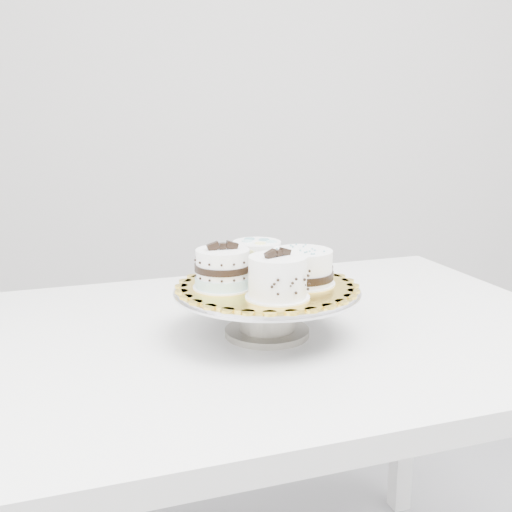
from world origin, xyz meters
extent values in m
cube|color=silver|center=(0.00, 1.75, 1.40)|extent=(3.50, 0.02, 2.80)
cube|color=white|center=(-0.14, 0.17, 0.73)|extent=(1.35, 0.97, 0.04)
cube|color=white|center=(0.41, 0.60, 0.35)|extent=(0.05, 0.05, 0.71)
cylinder|color=gray|center=(-0.12, 0.14, 0.76)|extent=(0.15, 0.15, 0.01)
cylinder|color=gray|center=(-0.12, 0.14, 0.79)|extent=(0.10, 0.10, 0.08)
cylinder|color=silver|center=(-0.12, 0.14, 0.84)|extent=(0.33, 0.33, 0.01)
cylinder|color=silver|center=(-0.12, 0.14, 0.83)|extent=(0.34, 0.34, 0.00)
cylinder|color=gold|center=(-0.12, 0.14, 0.84)|extent=(0.40, 0.40, 0.00)
cylinder|color=white|center=(-0.12, 0.06, 0.85)|extent=(0.11, 0.11, 0.00)
cylinder|color=white|center=(-0.12, 0.06, 0.88)|extent=(0.13, 0.13, 0.07)
cylinder|color=white|center=(-0.20, 0.14, 0.85)|extent=(0.11, 0.11, 0.00)
cylinder|color=white|center=(-0.20, 0.14, 0.88)|extent=(0.10, 0.10, 0.07)
cylinder|color=silver|center=(-0.20, 0.14, 0.86)|extent=(0.10, 0.10, 0.02)
cylinder|color=black|center=(-0.20, 0.14, 0.88)|extent=(0.10, 0.10, 0.01)
cylinder|color=white|center=(-0.12, 0.20, 0.85)|extent=(0.10, 0.10, 0.00)
cylinder|color=white|center=(-0.12, 0.20, 0.88)|extent=(0.10, 0.10, 0.06)
cylinder|color=white|center=(-0.05, 0.13, 0.85)|extent=(0.12, 0.12, 0.00)
cylinder|color=white|center=(-0.05, 0.13, 0.88)|extent=(0.14, 0.14, 0.06)
cylinder|color=black|center=(-0.05, 0.13, 0.86)|extent=(0.11, 0.11, 0.01)
camera|label=1|loc=(-0.40, -0.94, 1.16)|focal=45.00mm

